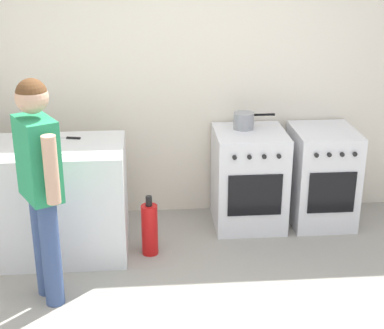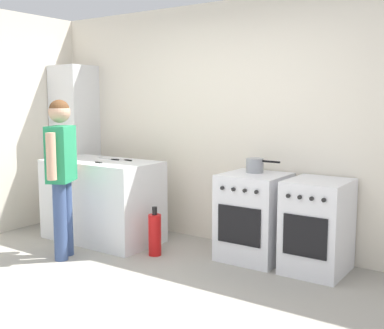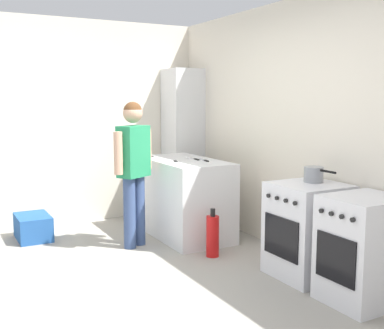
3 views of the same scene
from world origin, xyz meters
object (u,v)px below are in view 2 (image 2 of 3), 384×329
Objects in this scene: oven_right at (317,226)px; knife_bread at (109,159)px; knife_carving at (65,160)px; person at (61,166)px; knife_chef at (124,160)px; pot at (255,165)px; knife_utility at (101,163)px; oven_left at (254,216)px; larder_cabinet at (75,144)px; fire_extinguisher at (155,234)px.

oven_right is 2.42× the size of knife_bread.
knife_carving is 0.64m from person.
knife_carving is at bearing -167.32° from oven_right.
knife_bread is 1.14× the size of knife_chef.
pot is 1.42× the size of knife_utility.
person is at bearing -92.91° from knife_chef.
knife_carving is 0.21× the size of person.
larder_cabinet is at bearing 177.80° from oven_left.
knife_chef is at bearing 14.55° from knife_bread.
oven_left is 1.01m from fire_extinguisher.
knife_utility is at bearing -156.22° from pot.
oven_left is at bearing 28.78° from fire_extinguisher.
knife_bread is 1.41× the size of knife_utility.
knife_chef is at bearing 87.09° from person.
knife_chef reaches higher than fire_extinguisher.
oven_left and oven_right have the same top height.
oven_right reaches higher than fire_extinguisher.
pot reaches higher than knife_carving.
fire_extinguisher is at bearing 6.11° from knife_carving.
oven_left is 2.71m from larder_cabinet.
larder_cabinet is (-2.65, 0.10, 0.57)m from oven_left.
knife_bread is 0.19m from knife_chef.
knife_utility is at bearing 83.57° from person.
oven_right is 2.29m from knife_utility.
pot reaches higher than fire_extinguisher.
larder_cabinet is (-2.61, 0.01, 0.08)m from pot.
knife_utility is 0.49m from person.
knife_bread is 1.06× the size of knife_carving.
larder_cabinet reaches higher than fire_extinguisher.
pot is 2.10m from knife_carving.
pot is 1.91m from person.
oven_left reaches higher than fire_extinguisher.
oven_right is 1.70× the size of fire_extinguisher.
knife_chef is 0.99m from fire_extinguisher.
larder_cabinet reaches higher than oven_left.
pot reaches higher than oven_right.
knife_chef is 0.62× the size of fire_extinguisher.
larder_cabinet is at bearing 164.91° from knife_chef.
person is at bearing -96.43° from knife_utility.
knife_chef is 1.16m from larder_cabinet.
person reaches higher than knife_carving.
pot is at bearing 115.72° from oven_left.
knife_utility is (-1.52, -0.56, 0.48)m from oven_left.
oven_right is at bearing -0.00° from oven_left.
knife_chef is at bearing -15.09° from larder_cabinet.
knife_chef is at bearing 38.88° from knife_carving.
person is at bearing -146.36° from oven_left.
person is (0.14, -0.80, 0.02)m from knife_bread.
oven_right is 2.42m from knife_bread.
knife_utility is at bearing -30.35° from larder_cabinet.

